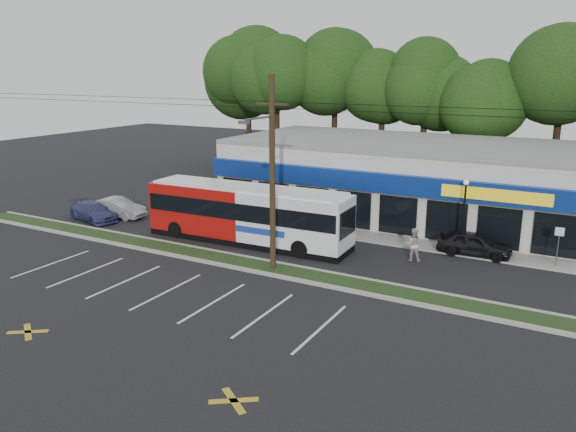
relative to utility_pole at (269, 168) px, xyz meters
The scene contains 16 objects.
ground 6.18m from the utility_pole, 161.89° to the right, with size 120.00×120.00×0.00m, color black.
grass_strip 6.06m from the utility_pole, behind, with size 40.00×1.60×0.12m, color #1C3315.
curb_south 6.10m from the utility_pole, 164.67° to the right, with size 40.00×0.25×0.14m, color #9E9E93.
curb_north 6.12m from the utility_pole, 161.93° to the left, with size 40.00×0.25×0.14m, color #9E9E93.
sidewalk 9.93m from the utility_pole, 74.97° to the left, with size 32.00×2.20×0.10m, color #9E9E93.
strip_mall 15.47m from the utility_pole, 79.90° to the left, with size 25.00×12.55×5.30m.
utility_pole is the anchor object (origin of this frame).
lamp_post 11.67m from the utility_pole, 43.95° to the left, with size 0.30×0.30×4.25m.
sign_post 15.71m from the utility_pole, 30.15° to the left, with size 0.45×0.10×2.23m.
tree_line 25.28m from the utility_pole, 87.33° to the left, with size 46.76×6.76×11.83m.
metrobus 6.24m from the utility_pole, 135.66° to the left, with size 13.01×3.16×3.47m.
car_dark 12.64m from the utility_pole, 40.22° to the left, with size 1.63×4.06×1.38m, color black.
car_silver 16.21m from the utility_pole, 164.86° to the left, with size 1.46×4.18×1.38m, color #999BA0.
car_blue 16.74m from the utility_pole, behind, with size 1.75×4.30×1.25m, color navy.
pedestrian_a 7.33m from the utility_pole, 88.01° to the left, with size 0.58×0.38×1.60m, color silver.
pedestrian_b 9.16m from the utility_pole, 39.44° to the left, with size 0.90×0.70×1.86m, color beige.
Camera 1 is at (17.16, -22.99, 10.26)m, focal length 35.00 mm.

